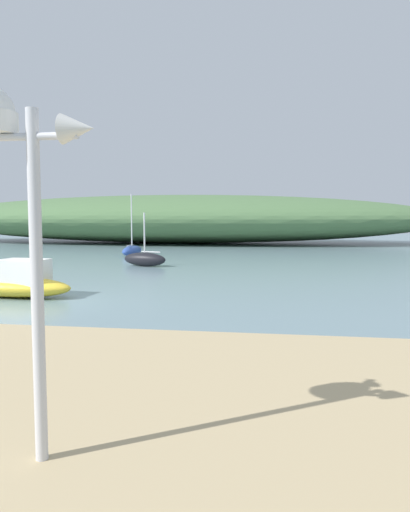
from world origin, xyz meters
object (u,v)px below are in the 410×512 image
at_px(sailboat_inner_mooring, 145,259).
at_px(sailboat_by_sandbar, 132,250).
at_px(mast_structure, 6,150).
at_px(motorboat_east_reach, 15,283).

height_order(sailboat_inner_mooring, sailboat_by_sandbar, sailboat_by_sandbar).
bearing_deg(sailboat_by_sandbar, mast_structure, -75.23).
distance_m(sailboat_by_sandbar, motorboat_east_reach, 15.82).
distance_m(mast_structure, motorboat_east_reach, 11.68).
xyz_separation_m(sailboat_inner_mooring, sailboat_by_sandbar, (-2.58, 6.16, -0.02)).
relative_size(sailboat_by_sandbar, motorboat_east_reach, 0.93).
bearing_deg(sailboat_by_sandbar, sailboat_inner_mooring, -67.25).
bearing_deg(sailboat_inner_mooring, sailboat_by_sandbar, 112.75).
distance_m(sailboat_inner_mooring, motorboat_east_reach, 9.75).
height_order(mast_structure, sailboat_by_sandbar, sailboat_by_sandbar).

